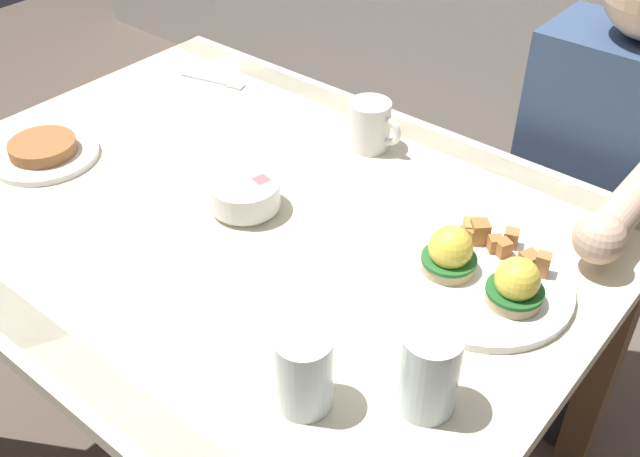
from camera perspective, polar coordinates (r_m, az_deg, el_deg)
dining_table at (r=1.35m, az=-5.42°, el=-2.16°), size 1.20×0.90×0.74m
eggs_benedict_plate at (r=1.13m, az=12.38°, el=-3.46°), size 0.27×0.27×0.09m
fruit_bowl at (r=1.27m, az=-5.75°, el=2.71°), size 0.12×0.12×0.06m
coffee_mug at (r=1.42m, az=3.90°, el=8.00°), size 0.11×0.08×0.09m
fork at (r=1.70m, az=-7.91°, el=11.09°), size 0.15×0.06×0.00m
water_glass_near at (r=0.93m, az=-1.22°, el=-11.14°), size 0.07×0.07×0.11m
water_glass_far at (r=0.94m, az=8.32°, el=-11.13°), size 0.07×0.07×0.12m
side_plate at (r=1.50m, az=-20.41°, el=5.54°), size 0.20×0.20×0.04m
diner_person at (r=1.60m, az=20.81°, el=3.16°), size 0.34×0.54×1.14m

